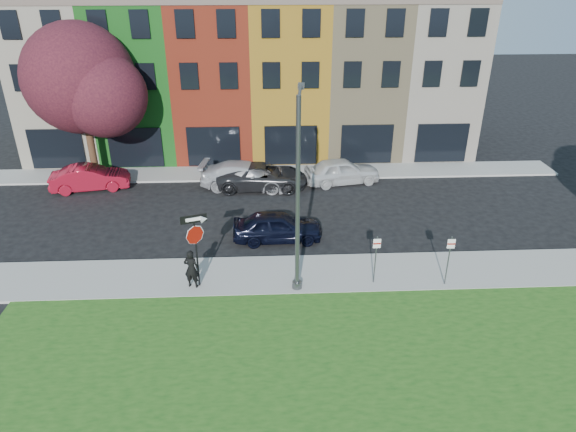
{
  "coord_description": "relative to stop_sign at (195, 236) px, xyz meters",
  "views": [
    {
      "loc": [
        -1.69,
        -15.8,
        12.33
      ],
      "look_at": [
        -0.75,
        4.0,
        2.42
      ],
      "focal_mm": 32.0,
      "sensor_mm": 36.0,
      "label": 1
    }
  ],
  "objects": [
    {
      "name": "street_lamp",
      "position": [
        4.09,
        -0.16,
        1.71
      ],
      "size": [
        0.59,
        2.57,
        8.03
      ],
      "rotation": [
        0.0,
        0.0,
        -0.11
      ],
      "color": "#4C4F51",
      "rests_on": "sidewalk_near"
    },
    {
      "name": "parked_car_white",
      "position": [
        7.53,
        10.98,
        -1.68
      ],
      "size": [
        3.52,
        5.26,
        1.56
      ],
      "primitive_type": "imported",
      "rotation": [
        0.0,
        0.0,
        1.76
      ],
      "color": "silver",
      "rests_on": "ground"
    },
    {
      "name": "stop_sign",
      "position": [
        0.0,
        0.0,
        0.0
      ],
      "size": [
        1.01,
        0.35,
        3.29
      ],
      "rotation": [
        0.0,
        0.0,
        0.3
      ],
      "color": "black",
      "rests_on": "sidewalk_near"
    },
    {
      "name": "man",
      "position": [
        -0.26,
        -0.06,
        -1.48
      ],
      "size": [
        0.81,
        0.69,
        1.72
      ],
      "primitive_type": "imported",
      "rotation": [
        0.0,
        0.0,
        2.91
      ],
      "color": "black",
      "rests_on": "sidewalk_near"
    },
    {
      "name": "parking_sign_b",
      "position": [
        10.3,
        -0.38,
        -0.93
      ],
      "size": [
        0.32,
        0.09,
        2.27
      ],
      "rotation": [
        0.0,
        0.0,
        -0.03
      ],
      "color": "#4C4F51",
      "rests_on": "sidewalk_near"
    },
    {
      "name": "rowhouse_block",
      "position": [
        2.05,
        18.91,
        2.53
      ],
      "size": [
        30.0,
        10.12,
        10.0
      ],
      "color": "beige",
      "rests_on": "ground"
    },
    {
      "name": "parked_car_silver",
      "position": [
        1.67,
        10.51,
        -1.68
      ],
      "size": [
        3.7,
        6.0,
        1.56
      ],
      "primitive_type": "imported",
      "rotation": [
        0.0,
        0.0,
        1.43
      ],
      "color": "#ACACB1",
      "rests_on": "ground"
    },
    {
      "name": "sedan_near",
      "position": [
        3.39,
        3.98,
        -1.72
      ],
      "size": [
        1.95,
        4.41,
        1.47
      ],
      "primitive_type": "imported",
      "rotation": [
        0.0,
        0.0,
        1.59
      ],
      "color": "black",
      "rests_on": "ground"
    },
    {
      "name": "parked_car_red",
      "position": [
        -7.56,
        10.7,
        -1.72
      ],
      "size": [
        3.13,
        5.04,
        1.48
      ],
      "primitive_type": "imported",
      "rotation": [
        0.0,
        0.0,
        1.75
      ],
      "color": "maroon",
      "rests_on": "ground"
    },
    {
      "name": "ground",
      "position": [
        4.55,
        -2.27,
        -2.46
      ],
      "size": [
        120.0,
        120.0,
        0.0
      ],
      "primitive_type": "plane",
      "color": "black",
      "rests_on": "ground"
    },
    {
      "name": "tree_purple",
      "position": [
        -7.67,
        12.6,
        3.59
      ],
      "size": [
        7.66,
        6.71,
        9.28
      ],
      "color": "#311C10",
      "rests_on": "sidewalk_far"
    },
    {
      "name": "parked_car_dark",
      "position": [
        2.66,
        10.44,
        -1.71
      ],
      "size": [
        2.87,
        5.58,
        1.5
      ],
      "primitive_type": "imported",
      "rotation": [
        0.0,
        0.0,
        1.54
      ],
      "color": "black",
      "rests_on": "ground"
    },
    {
      "name": "parking_sign_a",
      "position": [
        7.33,
        -0.11,
        -0.97
      ],
      "size": [
        0.32,
        0.09,
        2.2
      ],
      "rotation": [
        0.0,
        0.0,
        0.03
      ],
      "color": "#4C4F51",
      "rests_on": "sidewalk_near"
    },
    {
      "name": "sidewalk_near",
      "position": [
        6.55,
        0.73,
        -2.4
      ],
      "size": [
        40.0,
        3.0,
        0.12
      ],
      "primitive_type": "cube",
      "color": "#98958F",
      "rests_on": "ground"
    },
    {
      "name": "sidewalk_far",
      "position": [
        1.55,
        12.73,
        -2.4
      ],
      "size": [
        40.0,
        2.4,
        0.12
      ],
      "primitive_type": "cube",
      "color": "#98958F",
      "rests_on": "ground"
    }
  ]
}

